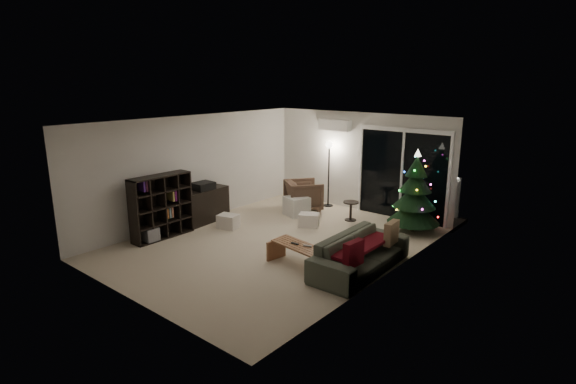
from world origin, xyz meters
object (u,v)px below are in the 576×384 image
(sofa, at_px, (360,253))
(coffee_table, at_px, (301,256))
(bookshelf, at_px, (157,205))
(media_cabinet, at_px, (204,206))
(armchair, at_px, (303,195))
(christmas_tree, at_px, (415,191))

(sofa, distance_m, coffee_table, 1.05)
(bookshelf, height_order, coffee_table, bookshelf)
(coffee_table, bearing_deg, media_cabinet, 178.40)
(bookshelf, xyz_separation_m, sofa, (4.30, 1.21, -0.36))
(media_cabinet, bearing_deg, bookshelf, -95.03)
(sofa, bearing_deg, bookshelf, 104.57)
(armchair, height_order, sofa, armchair)
(coffee_table, bearing_deg, armchair, 135.91)
(bookshelf, bearing_deg, sofa, 2.79)
(bookshelf, bearing_deg, christmas_tree, 29.85)
(coffee_table, xyz_separation_m, christmas_tree, (0.69, 3.14, 0.72))
(bookshelf, distance_m, media_cabinet, 1.31)
(media_cabinet, height_order, armchair, media_cabinet)
(media_cabinet, distance_m, sofa, 4.30)
(sofa, relative_size, coffee_table, 1.73)
(media_cabinet, height_order, christmas_tree, christmas_tree)
(sofa, xyz_separation_m, christmas_tree, (-0.20, 2.59, 0.60))
(armchair, relative_size, coffee_table, 0.68)
(bookshelf, distance_m, armchair, 3.75)
(armchair, xyz_separation_m, coffee_table, (2.19, -2.87, -0.19))
(armchair, bearing_deg, media_cabinet, 97.69)
(coffee_table, distance_m, christmas_tree, 3.29)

